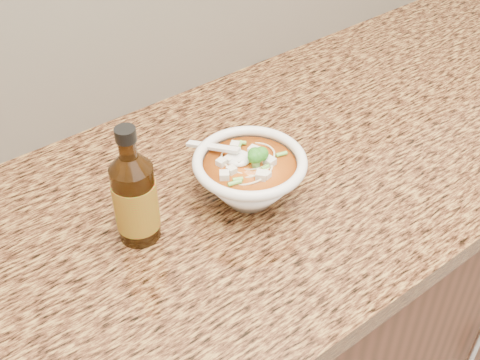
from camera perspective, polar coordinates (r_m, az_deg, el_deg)
cabinet at (r=1.42m, az=1.89°, el=-13.78°), size 4.00×0.65×0.86m
counter_slab at (r=1.09m, az=2.40°, el=0.27°), size 4.00×0.68×0.04m
soup_bowl at (r=0.99m, az=0.91°, el=0.27°), size 0.19×0.21×0.10m
hot_sauce_bottle at (r=0.91m, az=-9.92°, el=-1.70°), size 0.08×0.08×0.20m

